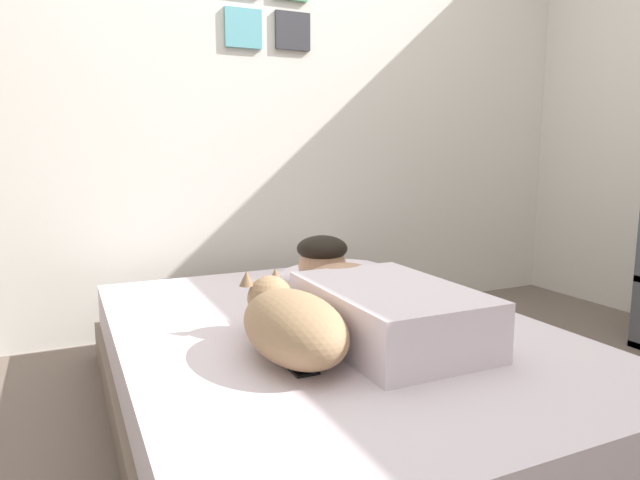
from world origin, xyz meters
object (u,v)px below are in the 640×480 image
pillow (334,273)px  person_lying (368,298)px  bed (330,372)px  cell_phone (299,366)px  coffee_cup (348,287)px  dog (290,323)px

pillow → person_lying: (-0.17, -0.60, 0.05)m
bed → cell_phone: cell_phone is taller
bed → coffee_cup: bearing=53.1°
pillow → cell_phone: 0.98m
pillow → coffee_cup: (-0.03, -0.19, -0.02)m
dog → coffee_cup: 0.73m
person_lying → coffee_cup: person_lying is taller
pillow → person_lying: size_ratio=0.57×
pillow → person_lying: 0.63m
pillow → cell_phone: bearing=-122.1°
coffee_cup → dog: bearing=-131.3°
dog → coffee_cup: (0.48, 0.55, -0.07)m
cell_phone → pillow: bearing=57.9°
bed → person_lying: size_ratio=2.14×
bed → cell_phone: 0.43m
dog → person_lying: bearing=21.8°
coffee_cup → person_lying: bearing=-109.4°
bed → dog: bearing=-136.9°
person_lying → pillow: bearing=74.2°
bed → dog: (-0.24, -0.22, 0.27)m
pillow → cell_phone: pillow is taller
bed → coffee_cup: (0.24, 0.33, 0.21)m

